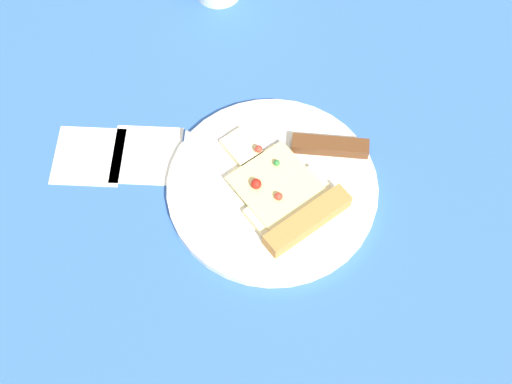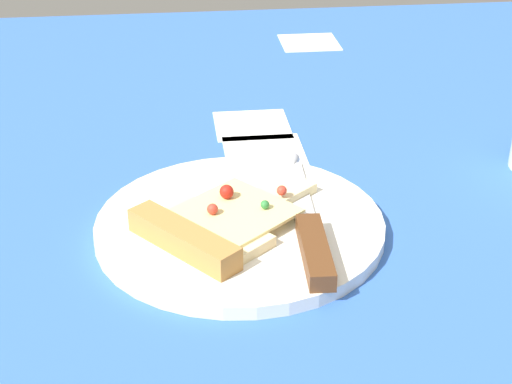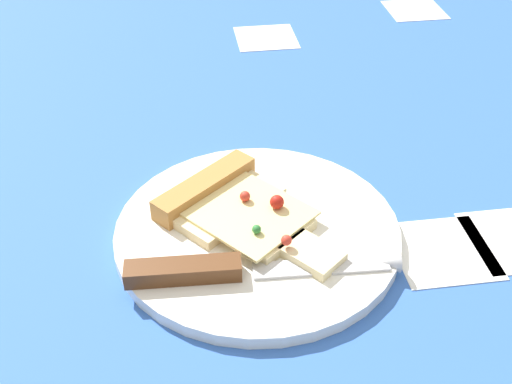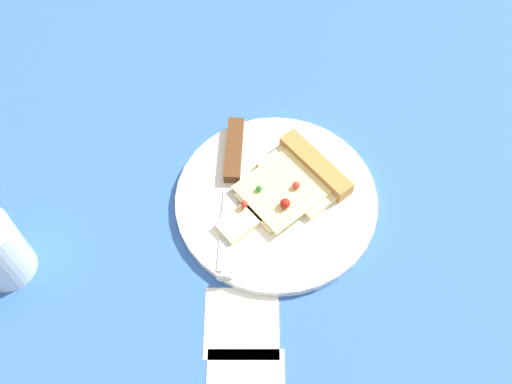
{
  "view_description": "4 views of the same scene",
  "coord_description": "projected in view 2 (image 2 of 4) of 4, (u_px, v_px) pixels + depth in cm",
  "views": [
    {
      "loc": [
        51.02,
        -1.43,
        79.87
      ],
      "look_at": [
        9.52,
        -3.49,
        3.75
      ],
      "focal_mm": 49.7,
      "sensor_mm": 36.0,
      "label": 1
    },
    {
      "loc": [
        12.83,
        60.69,
        38.27
      ],
      "look_at": [
        5.13,
        -5.1,
        2.18
      ],
      "focal_mm": 54.65,
      "sensor_mm": 36.0,
      "label": 2
    },
    {
      "loc": [
        -38.9,
        5.23,
        40.93
      ],
      "look_at": [
        10.58,
        -1.89,
        2.74
      ],
      "focal_mm": 45.27,
      "sensor_mm": 36.0,
      "label": 3
    },
    {
      "loc": [
        4.36,
        -42.29,
        70.31
      ],
      "look_at": [
        4.48,
        -1.06,
        1.99
      ],
      "focal_mm": 42.31,
      "sensor_mm": 36.0,
      "label": 4
    }
  ],
  "objects": [
    {
      "name": "knife",
      "position": [
        308.0,
        225.0,
        0.71
      ],
      "size": [
        3.2,
        24.07,
        2.45
      ],
      "rotation": [
        0.0,
        0.0,
        3.1
      ],
      "color": "silver",
      "rests_on": "plate"
    },
    {
      "name": "plate",
      "position": [
        240.0,
        226.0,
        0.73
      ],
      "size": [
        27.0,
        27.0,
        1.27
      ],
      "primitive_type": "cylinder",
      "color": "white",
      "rests_on": "ground_plane"
    },
    {
      "name": "pizza_slice",
      "position": [
        220.0,
        223.0,
        0.71
      ],
      "size": [
        18.35,
        17.15,
        2.65
      ],
      "rotation": [
        0.0,
        0.0,
        2.27
      ],
      "color": "beige",
      "rests_on": "plate"
    },
    {
      "name": "ground_plane",
      "position": [
        316.0,
        249.0,
        0.73
      ],
      "size": [
        154.68,
        154.68,
        3.0
      ],
      "color": "#3360B7",
      "rests_on": "ground"
    }
  ]
}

